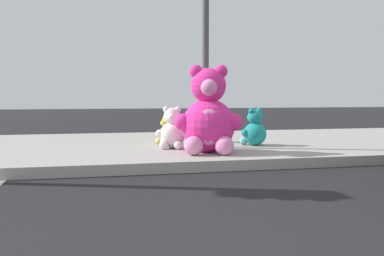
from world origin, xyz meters
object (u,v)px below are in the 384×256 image
(plush_pink_large, at_px, (208,118))
(plush_white, at_px, (172,131))
(plush_yellow, at_px, (166,133))
(plush_lime, at_px, (203,128))
(sign_pole, at_px, (206,46))
(plush_teal, at_px, (254,130))

(plush_pink_large, bearing_deg, plush_white, 127.80)
(plush_yellow, xyz_separation_m, plush_lime, (0.73, 0.20, 0.05))
(plush_pink_large, relative_size, plush_lime, 2.07)
(sign_pole, relative_size, plush_yellow, 6.17)
(plush_teal, bearing_deg, plush_yellow, 162.41)
(sign_pole, distance_m, plush_teal, 1.71)
(sign_pole, bearing_deg, plush_lime, 79.40)
(plush_teal, bearing_deg, plush_pink_large, -144.92)
(plush_pink_large, xyz_separation_m, plush_teal, (1.01, 0.71, -0.27))
(sign_pole, relative_size, plush_teal, 4.84)
(plush_teal, distance_m, plush_yellow, 1.57)
(plush_pink_large, bearing_deg, plush_teal, 35.08)
(plush_teal, relative_size, plush_yellow, 1.27)
(plush_yellow, bearing_deg, plush_white, -88.94)
(plush_white, bearing_deg, plush_lime, 47.21)
(plush_lime, bearing_deg, plush_teal, -41.28)
(plush_white, xyz_separation_m, plush_teal, (1.49, 0.10, -0.02))
(plush_white, height_order, plush_yellow, plush_white)
(plush_pink_large, height_order, plush_lime, plush_pink_large)
(plush_pink_large, xyz_separation_m, plush_yellow, (-0.48, 1.19, -0.33))
(plush_white, bearing_deg, plush_teal, 3.94)
(plush_teal, height_order, plush_lime, plush_teal)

